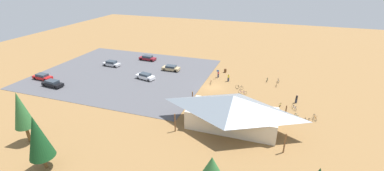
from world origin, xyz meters
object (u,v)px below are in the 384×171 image
object	(u,v)px
bicycle_silver_by_bin	(280,116)
car_red_mid_lot	(42,77)
bicycle_yellow_back_row	(280,105)
visitor_crossing_yard	(218,74)
bicycle_blue_near_sign	(294,108)
car_silver_front_row	(112,63)
bicycle_black_yard_center	(307,120)
visitor_by_pavilion	(228,77)
bicycle_red_edge_south	(211,82)
car_tan_end_stall	(171,68)
pine_west	(21,110)
pine_center	(38,137)
bicycle_white_front_row	(278,81)
car_black_near_entry	(53,83)
bicycle_green_lone_west	(267,80)
visitor_at_bikes	(297,99)
bicycle_purple_yard_right	(243,92)
bicycle_teal_mid_cluster	(297,117)
car_white_by_curb	(145,76)
bicycle_orange_edge_north	(277,85)
lot_sign	(218,73)
car_maroon_back_corner	(148,58)
bicycle_black_near_porch	(239,87)
bike_pavilion	(233,109)
trash_bin	(225,71)
bicycle_orange_yard_left	(315,117)

from	to	relation	value
bicycle_silver_by_bin	car_red_mid_lot	size ratio (longest dim) A/B	0.37
bicycle_yellow_back_row	visitor_crossing_yard	xyz separation A→B (m)	(14.12, -10.53, 0.50)
bicycle_blue_near_sign	car_silver_front_row	world-z (taller)	car_silver_front_row
bicycle_black_yard_center	bicycle_yellow_back_row	size ratio (longest dim) A/B	1.02
visitor_by_pavilion	bicycle_red_edge_south	bearing A→B (deg)	39.03
car_tan_end_stall	visitor_by_pavilion	size ratio (longest dim) A/B	2.39
pine_west	visitor_by_pavilion	distance (m)	39.21
pine_center	bicycle_blue_near_sign	world-z (taller)	pine_center
bicycle_white_front_row	car_black_near_entry	bearing A→B (deg)	21.60
bicycle_green_lone_west	car_red_mid_lot	xyz separation A→B (m)	(48.73, 15.35, 0.33)
bicycle_white_front_row	visitor_at_bikes	xyz separation A→B (m)	(-3.48, 9.28, 0.54)
bicycle_black_yard_center	bicycle_purple_yard_right	world-z (taller)	bicycle_black_yard_center
bicycle_teal_mid_cluster	car_white_by_curb	distance (m)	33.31
bicycle_black_yard_center	car_tan_end_stall	size ratio (longest dim) A/B	0.38
bicycle_black_yard_center	bicycle_teal_mid_cluster	world-z (taller)	bicycle_black_yard_center
bicycle_green_lone_west	bicycle_white_front_row	bearing A→B (deg)	-168.60
bicycle_purple_yard_right	pine_west	bearing A→B (deg)	44.12
car_black_near_entry	car_tan_end_stall	bearing A→B (deg)	-139.78
bicycle_black_yard_center	car_white_by_curb	size ratio (longest dim) A/B	0.35
bicycle_white_front_row	bicycle_orange_edge_north	bearing A→B (deg)	82.93
pine_center	bicycle_teal_mid_cluster	xyz separation A→B (m)	(-30.37, -22.72, -4.27)
lot_sign	bicycle_purple_yard_right	xyz separation A→B (m)	(-6.72, 6.32, -1.05)
lot_sign	bicycle_yellow_back_row	bearing A→B (deg)	145.35
bicycle_purple_yard_right	car_maroon_back_corner	world-z (taller)	car_maroon_back_corner
lot_sign	bicycle_black_near_porch	world-z (taller)	lot_sign
pine_center	bicycle_green_lone_west	xyz separation A→B (m)	(-24.50, -37.74, -4.27)
bike_pavilion	car_white_by_curb	xyz separation A→B (m)	(22.47, -13.17, -2.36)
bike_pavilion	bicycle_red_edge_south	world-z (taller)	bike_pavilion
trash_bin	visitor_at_bikes	world-z (taller)	visitor_at_bikes
car_tan_end_stall	visitor_crossing_yard	xyz separation A→B (m)	(-12.15, 0.46, 0.15)
bicycle_black_yard_center	visitor_crossing_yard	distance (m)	23.56
visitor_by_pavilion	visitor_crossing_yard	bearing A→B (deg)	-30.97
bicycle_green_lone_west	car_maroon_back_corner	size ratio (longest dim) A/B	0.36
pine_center	bicycle_yellow_back_row	distance (m)	38.27
bike_pavilion	car_red_mid_lot	size ratio (longest dim) A/B	3.55
bicycle_purple_yard_right	car_black_near_entry	xyz separation A→B (m)	(39.17, 9.51, 0.38)
car_silver_front_row	visitor_at_bikes	world-z (taller)	visitor_at_bikes
bicycle_teal_mid_cluster	car_red_mid_lot	size ratio (longest dim) A/B	0.35
pine_west	bicycle_purple_yard_right	distance (m)	37.77
car_white_by_curb	trash_bin	bearing A→B (deg)	-148.07
trash_bin	visitor_at_bikes	size ratio (longest dim) A/B	0.52
trash_bin	car_red_mid_lot	size ratio (longest dim) A/B	0.19
bike_pavilion	visitor_by_pavilion	bearing A→B (deg)	-76.97
bicycle_purple_yard_right	bicycle_green_lone_west	size ratio (longest dim) A/B	1.02
bicycle_red_edge_south	bicycle_black_near_porch	distance (m)	6.38
trash_bin	pine_west	distance (m)	42.73
bicycle_orange_yard_left	visitor_by_pavilion	bearing A→B (deg)	-33.99
bicycle_silver_by_bin	bicycle_black_near_porch	bearing A→B (deg)	-48.49
bicycle_orange_edge_north	bicycle_black_yard_center	bearing A→B (deg)	111.53
pine_west	bicycle_orange_edge_north	size ratio (longest dim) A/B	4.56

